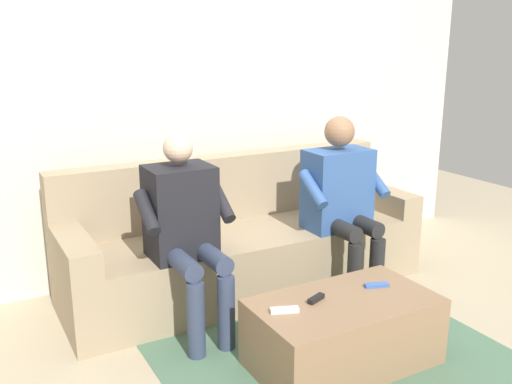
% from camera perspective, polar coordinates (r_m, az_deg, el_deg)
% --- Properties ---
extents(ground_plane, '(8.00, 8.00, 0.00)m').
position_cam_1_polar(ground_plane, '(3.47, 4.52, -13.75)').
color(ground_plane, tan).
extents(back_wall, '(4.73, 0.06, 2.64)m').
position_cam_1_polar(back_wall, '(4.17, -4.88, 10.22)').
color(back_wall, beige).
rests_on(back_wall, ground).
extents(couch, '(2.46, 0.77, 0.89)m').
position_cam_1_polar(couch, '(3.92, -1.34, -5.29)').
color(couch, '#9E896B').
rests_on(couch, ground).
extents(coffee_table, '(0.96, 0.54, 0.37)m').
position_cam_1_polar(coffee_table, '(3.10, 8.76, -13.75)').
color(coffee_table, '#8C6B4C').
rests_on(coffee_table, ground).
extents(person_left_seated, '(0.59, 0.51, 1.19)m').
position_cam_1_polar(person_left_seated, '(3.81, 8.62, -0.27)').
color(person_left_seated, '#335693').
rests_on(person_left_seated, ground).
extents(person_right_seated, '(0.53, 0.61, 1.16)m').
position_cam_1_polar(person_right_seated, '(3.28, -7.19, -3.08)').
color(person_right_seated, black).
rests_on(person_right_seated, ground).
extents(remote_black, '(0.12, 0.07, 0.02)m').
position_cam_1_polar(remote_black, '(2.98, 6.07, -10.63)').
color(remote_black, black).
rests_on(remote_black, coffee_table).
extents(remote_blue, '(0.14, 0.08, 0.02)m').
position_cam_1_polar(remote_blue, '(3.19, 12.04, -9.16)').
color(remote_blue, '#3860B7').
rests_on(remote_blue, coffee_table).
extents(remote_white, '(0.15, 0.09, 0.02)m').
position_cam_1_polar(remote_white, '(2.85, 2.89, -11.79)').
color(remote_white, white).
rests_on(remote_white, coffee_table).
extents(floor_rug, '(1.82, 1.48, 0.01)m').
position_cam_1_polar(floor_rug, '(3.27, 7.23, -15.62)').
color(floor_rug, '#4C7056').
rests_on(floor_rug, ground).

